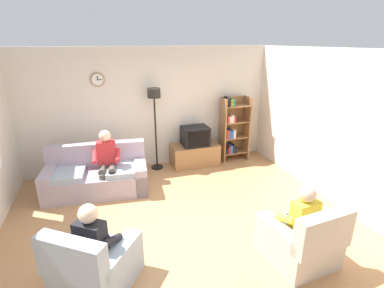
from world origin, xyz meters
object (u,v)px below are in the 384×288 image
Objects in this scene: couch at (97,177)px; person_in_left_armchair at (97,239)px; tv at (195,136)px; bookshelf at (233,129)px; armchair_near_window at (95,266)px; person_on_couch at (107,159)px; armchair_near_bookshelf at (300,241)px; floor_lamp at (155,107)px; person_in_right_armchair at (298,218)px; tv_stand at (195,155)px.

couch is 1.77× the size of person_in_left_armchair.
couch is 2.35m from tv.
armchair_near_window is at bearing -136.05° from bookshelf.
armchair_near_bookshelf is at bearing -49.36° from person_on_couch.
floor_lamp is 3.49m from person_in_left_armchair.
tv is 3.48m from armchair_near_bookshelf.
floor_lamp is at bearing 29.07° from couch.
person_in_left_armchair is (-2.23, -2.99, -0.12)m from tv.
person_in_right_armchair reaches higher than armchair_near_bookshelf.
floor_lamp is at bearing 108.87° from armchair_near_bookshelf.
couch is 3.75m from person_in_right_armchair.
person_in_left_armchair is 2.57m from person_in_right_armchair.
person_in_left_armchair reaches higher than armchair_near_bookshelf.
person_in_left_armchair is at bearing 53.51° from armchair_near_window.
tv_stand is at bearing 90.00° from tv.
bookshelf is 4.46m from person_in_left_armchair.
tv_stand is 0.93× the size of armchair_near_window.
tv_stand is 3.48m from armchair_near_bookshelf.
bookshelf reaches higher than armchair_near_window.
person_in_left_armchair is at bearing -113.18° from floor_lamp.
bookshelf is at bearing 12.46° from couch.
tv_stand is 1.50m from floor_lamp.
armchair_near_window is 0.95× the size of person_on_couch.
person_on_couch is (-3.00, -0.82, -0.08)m from bookshelf.
tv is at bearing 19.88° from person_on_couch.
bookshelf reaches higher than person_in_right_armchair.
person_on_couch is (0.22, -0.11, 0.39)m from couch.
armchair_near_window is 2.63m from person_in_right_armchair.
bookshelf is (0.99, 0.09, 0.05)m from tv.
bookshelf is (0.99, 0.07, 0.53)m from tv_stand.
person_in_right_armchair is at bearing -84.65° from tv.
person_in_right_armchair is at bearing -84.69° from tv_stand.
couch is 1.80× the size of tv_stand.
tv is 0.38× the size of bookshelf.
tv_stand is 0.70× the size of bookshelf.
person_in_right_armchair is at bearing -6.36° from armchair_near_window.
couch is at bearing 132.90° from person_in_right_armchair.
couch is 1.60× the size of person_on_couch.
tv_stand is 1.13m from bookshelf.
bookshelf is 1.33× the size of armchair_near_window.
bookshelf is at bearing 79.27° from armchair_near_bookshelf.
armchair_near_window is at bearing -91.29° from couch.
couch is 0.46m from person_on_couch.
floor_lamp is at bearing 173.70° from tv_stand.
floor_lamp is (-0.90, 0.10, 1.20)m from tv_stand.
floor_lamp is (-0.90, 0.12, 0.72)m from tv.
person_in_left_armchair is (-1.33, -3.11, -0.85)m from floor_lamp.
floor_lamp is 3.94m from armchair_near_bookshelf.
armchair_near_bookshelf is 0.85× the size of person_in_right_armchair.
armchair_near_window is (-0.06, -2.45, -0.02)m from couch.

